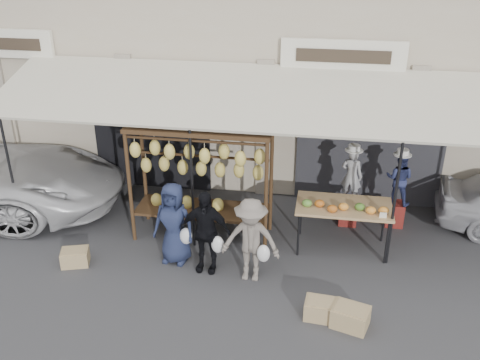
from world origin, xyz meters
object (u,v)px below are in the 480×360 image
object	(u,v)px
customer_mid	(205,231)
crate_far	(75,257)
vendor_left	(352,176)
customer_right	(251,240)
crate_near_a	(321,309)
produce_table	(344,208)
crate_near_b	(350,317)
customer_left	(174,223)
vendor_right	(399,179)
banana_rack	(200,161)

from	to	relation	value
customer_mid	crate_far	bearing A→B (deg)	-170.75
vendor_left	crate_far	bearing A→B (deg)	41.66
customer_right	crate_near_a	distance (m)	1.57
produce_table	customer_right	bearing A→B (deg)	-142.59
crate_far	crate_near_b	bearing A→B (deg)	-9.93
vendor_left	customer_mid	bearing A→B (deg)	55.67
vendor_left	customer_right	bearing A→B (deg)	68.87
customer_mid	vendor_left	bearing A→B (deg)	42.47
customer_left	crate_near_a	size ratio (longest dim) A/B	3.13
vendor_left	customer_right	size ratio (longest dim) A/B	0.76
customer_left	vendor_right	bearing A→B (deg)	33.17
crate_near_a	crate_near_b	world-z (taller)	crate_near_b
vendor_right	crate_far	distance (m)	6.19
banana_rack	crate_near_b	xyz separation A→B (m)	(2.76, -2.14, -1.41)
customer_left	produce_table	bearing A→B (deg)	23.23
crate_near_a	banana_rack	bearing A→B (deg)	138.99
customer_left	vendor_left	bearing A→B (deg)	38.11
crate_near_a	crate_near_b	xyz separation A→B (m)	(0.44, -0.13, 0.01)
customer_left	crate_far	xyz separation A→B (m)	(-1.71, -0.42, -0.61)
produce_table	customer_left	size ratio (longest dim) A/B	1.13
crate_far	customer_right	bearing A→B (deg)	1.89
banana_rack	vendor_right	bearing A→B (deg)	15.94
produce_table	customer_mid	bearing A→B (deg)	-156.33
customer_mid	vendor_right	bearing A→B (deg)	35.30
vendor_left	customer_left	xyz separation A→B (m)	(-3.04, -1.83, -0.30)
vendor_left	crate_far	distance (m)	5.34
customer_right	crate_near_a	xyz separation A→B (m)	(1.20, -0.81, -0.60)
crate_near_a	customer_left	bearing A→B (deg)	156.61
customer_left	crate_near_b	bearing A→B (deg)	-15.24
banana_rack	crate_near_a	bearing A→B (deg)	-41.01
crate_near_a	crate_near_b	size ratio (longest dim) A/B	0.91
customer_mid	customer_right	distance (m)	0.81
produce_table	customer_right	size ratio (longest dim) A/B	1.14
banana_rack	crate_near_a	world-z (taller)	banana_rack
customer_left	banana_rack	bearing A→B (deg)	79.10
customer_mid	crate_near_a	distance (m)	2.30
banana_rack	customer_mid	distance (m)	1.37
produce_table	crate_far	bearing A→B (deg)	-164.77
vendor_left	customer_left	world-z (taller)	vendor_left
produce_table	crate_near_b	xyz separation A→B (m)	(0.13, -2.09, -0.72)
vendor_right	crate_near_b	bearing A→B (deg)	89.94
vendor_right	crate_near_a	xyz separation A→B (m)	(-1.35, -3.06, -0.87)
crate_near_b	crate_far	world-z (taller)	crate_near_b
banana_rack	crate_near_a	size ratio (longest dim) A/B	5.40
produce_table	vendor_right	size ratio (longest dim) A/B	1.60
produce_table	customer_left	distance (m)	3.03
produce_table	vendor_right	world-z (taller)	vendor_right
banana_rack	customer_left	xyz separation A→B (m)	(-0.29, -0.89, -0.81)
crate_near_b	customer_mid	bearing A→B (deg)	156.20
vendor_right	crate_far	bearing A→B (deg)	38.39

